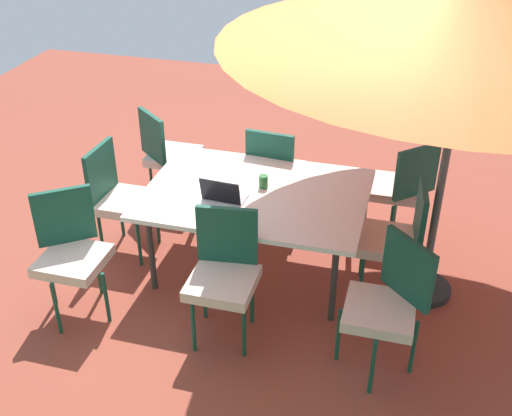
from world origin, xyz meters
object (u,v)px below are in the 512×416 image
patio_umbrella (471,13)px  laptop (224,195)px  dining_table (256,197)px  chair_east (119,195)px  chair_northeast (71,249)px  chair_southeast (168,152)px  chair_north (224,270)px  chair_south (275,169)px  chair_southwest (402,185)px  chair_west (397,235)px  chair_northwest (388,301)px  cup (263,182)px

patio_umbrella → laptop: (1.59, 0.24, -1.43)m
dining_table → patio_umbrella: size_ratio=0.54×
dining_table → chair_east: 1.21m
chair_northeast → chair_southeast: size_ratio=1.00×
dining_table → laptop: 0.30m
patio_umbrella → chair_southeast: 3.11m
chair_east → chair_north: 1.42m
chair_north → chair_southeast: 1.98m
chair_south → laptop: bearing=84.9°
dining_table → chair_southwest: 1.36m
chair_west → chair_southwest: bearing=175.5°
chair_southwest → chair_south: (1.15, 0.01, 0.00)m
chair_north → chair_northeast: size_ratio=1.00×
chair_northwest → chair_west: (-0.00, -0.80, 0.00)m
chair_southeast → laptop: 1.40m
patio_umbrella → chair_north: size_ratio=3.32×
chair_northwest → dining_table: bearing=-173.0°
chair_south → laptop: chair_south is taller
chair_east → chair_northeast: size_ratio=1.00×
patio_umbrella → laptop: 2.16m
dining_table → chair_north: bearing=89.0°
patio_umbrella → laptop: patio_umbrella is taller
chair_south → cup: 0.73m
chair_west → laptop: chair_west is taller
chair_west → dining_table: bearing=-97.4°
dining_table → chair_northwest: chair_northwest is taller
patio_umbrella → chair_east: patio_umbrella is taller
chair_northwest → chair_west: 0.80m
chair_west → chair_southeast: bearing=-117.3°
patio_umbrella → chair_east: size_ratio=3.32×
chair_west → cup: (1.09, -0.12, 0.25)m
chair_northeast → laptop: bearing=-2.5°
chair_southeast → cup: (-1.15, 0.76, 0.25)m
patio_umbrella → chair_northeast: size_ratio=3.32×
chair_north → chair_west: bearing=27.3°
chair_southwest → chair_northeast: same height
chair_east → laptop: size_ratio=2.92×
chair_east → patio_umbrella: bearing=-86.0°
dining_table → chair_south: bearing=-87.4°
chair_south → chair_north: bearing=95.7°
dining_table → laptop: size_ratio=5.22×
chair_north → cup: 0.93m
patio_umbrella → chair_southeast: (2.50, -0.80, -1.67)m
chair_north → chair_northeast: same height
chair_southwest → chair_west: bearing=47.7°
chair_east → chair_south: 1.41m
chair_northeast → laptop: size_ratio=2.92×
chair_west → chair_south: same height
chair_north → chair_northeast: bearing=175.7°
dining_table → laptop: laptop is taller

